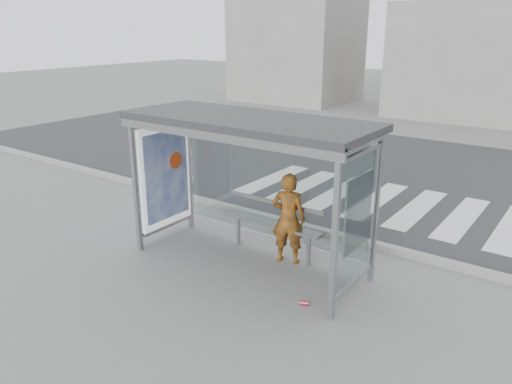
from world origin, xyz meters
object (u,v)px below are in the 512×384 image
bus_shelter (232,152)px  soda_can (304,303)px  person (288,218)px  bench (272,224)px

bus_shelter → soda_can: bus_shelter is taller
bus_shelter → person: size_ratio=2.58×
person → soda_can: size_ratio=12.41×
bench → person: bearing=-11.0°
bus_shelter → soda_can: bearing=-19.4°
bus_shelter → bench: (0.50, 0.52, -1.38)m
bus_shelter → soda_can: size_ratio=32.04×
person → bench: size_ratio=0.83×
bench → soda_can: size_ratio=14.99×
bus_shelter → soda_can: (1.87, -0.66, -1.95)m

